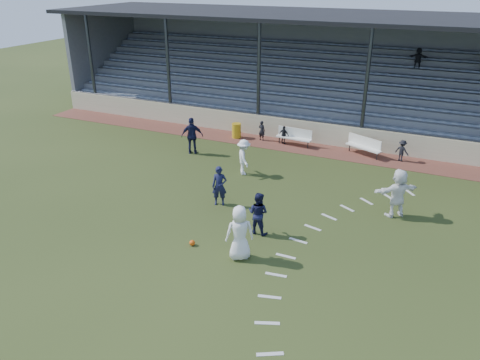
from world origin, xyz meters
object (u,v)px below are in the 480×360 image
bench_left (294,135)px  trash_bin (236,131)px  player_navy_lead (219,186)px  bench_right (364,144)px  football (192,243)px  player_white_lead (240,233)px

bench_left → trash_bin: size_ratio=2.40×
player_navy_lead → bench_left: bearing=64.0°
player_navy_lead → trash_bin: bearing=87.9°
bench_right → trash_bin: (-7.24, -0.26, -0.14)m
bench_right → player_navy_lead: (-4.31, -8.22, 0.25)m
football → player_white_lead: 2.04m
trash_bin → football: size_ratio=4.16×
bench_right → player_white_lead: bearing=-75.1°
trash_bin → football: trash_bin is taller
bench_right → trash_bin: bench_right is taller
bench_right → player_navy_lead: size_ratio=1.18×
bench_left → bench_right: size_ratio=1.02×
trash_bin → player_navy_lead: (2.93, -7.97, 0.40)m
player_white_lead → player_navy_lead: 4.04m
trash_bin → player_white_lead: player_white_lead is taller
bench_right → player_white_lead: player_white_lead is taller
player_white_lead → bench_left: bearing=-114.2°
player_navy_lead → player_white_lead: bearing=-75.9°
football → player_navy_lead: player_navy_lead is taller
football → player_navy_lead: bearing=99.5°
trash_bin → bench_right: bearing=2.0°
player_navy_lead → bench_right: bearing=40.1°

